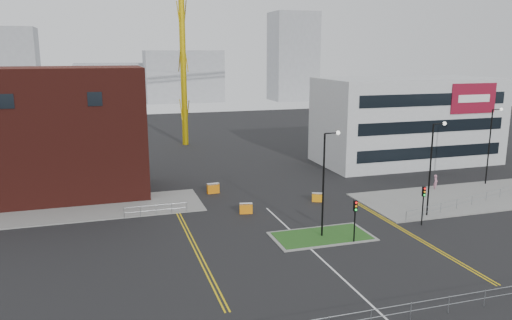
% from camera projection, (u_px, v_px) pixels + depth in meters
% --- Properties ---
extents(ground, '(200.00, 200.00, 0.00)m').
position_uv_depth(ground, '(344.00, 279.00, 34.86)').
color(ground, black).
rests_on(ground, ground).
extents(pavement_left, '(28.00, 8.00, 0.12)m').
position_uv_depth(pavement_left, '(60.00, 211.00, 49.58)').
color(pavement_left, slate).
rests_on(pavement_left, ground).
extents(pavement_right, '(24.00, 10.00, 0.12)m').
position_uv_depth(pavement_right, '(467.00, 197.00, 54.29)').
color(pavement_right, slate).
rests_on(pavement_right, ground).
extents(island_kerb, '(8.60, 4.60, 0.08)m').
position_uv_depth(island_kerb, '(322.00, 236.00, 42.90)').
color(island_kerb, slate).
rests_on(island_kerb, ground).
extents(grass_island, '(8.00, 4.00, 0.12)m').
position_uv_depth(grass_island, '(322.00, 236.00, 42.89)').
color(grass_island, '#1E4A18').
rests_on(grass_island, ground).
extents(brick_building, '(24.20, 10.07, 14.24)m').
position_uv_depth(brick_building, '(29.00, 136.00, 52.87)').
color(brick_building, '#491712').
rests_on(brick_building, ground).
extents(office_block, '(25.00, 12.20, 12.00)m').
position_uv_depth(office_block, '(407.00, 120.00, 70.96)').
color(office_block, '#B6B9BB').
rests_on(office_block, ground).
extents(streetlamp_island, '(1.46, 0.36, 9.18)m').
position_uv_depth(streetlamp_island, '(326.00, 176.00, 41.82)').
color(streetlamp_island, black).
rests_on(streetlamp_island, ground).
extents(streetlamp_right_near, '(1.46, 0.36, 9.18)m').
position_uv_depth(streetlamp_right_near, '(433.00, 162.00, 47.16)').
color(streetlamp_right_near, black).
rests_on(streetlamp_right_near, ground).
extents(streetlamp_right_far, '(1.46, 0.36, 9.18)m').
position_uv_depth(streetlamp_right_far, '(491.00, 140.00, 58.69)').
color(streetlamp_right_far, black).
rests_on(streetlamp_right_far, ground).
extents(traffic_light_island, '(0.28, 0.33, 3.65)m').
position_uv_depth(traffic_light_island, '(355.00, 213.00, 41.05)').
color(traffic_light_island, black).
rests_on(traffic_light_island, ground).
extents(traffic_light_right, '(0.28, 0.33, 3.65)m').
position_uv_depth(traffic_light_right, '(423.00, 198.00, 45.24)').
color(traffic_light_right, black).
rests_on(traffic_light_right, ground).
extents(railing_front, '(24.05, 0.05, 1.10)m').
position_uv_depth(railing_front, '(391.00, 311.00, 29.09)').
color(railing_front, gray).
rests_on(railing_front, ground).
extents(railing_left, '(6.05, 0.05, 1.10)m').
position_uv_depth(railing_left, '(156.00, 208.00, 48.31)').
color(railing_left, gray).
rests_on(railing_left, ground).
extents(railing_right, '(19.05, 5.05, 1.10)m').
position_uv_depth(railing_right, '(472.00, 199.00, 51.37)').
color(railing_right, gray).
rests_on(railing_right, ground).
extents(centre_line, '(0.15, 30.00, 0.01)m').
position_uv_depth(centre_line, '(331.00, 268.00, 36.73)').
color(centre_line, silver).
rests_on(centre_line, ground).
extents(yellow_left_a, '(0.12, 24.00, 0.01)m').
position_uv_depth(yellow_left_a, '(191.00, 243.00, 41.58)').
color(yellow_left_a, gold).
rests_on(yellow_left_a, ground).
extents(yellow_left_b, '(0.12, 24.00, 0.01)m').
position_uv_depth(yellow_left_b, '(195.00, 242.00, 41.67)').
color(yellow_left_b, gold).
rests_on(yellow_left_b, ground).
extents(yellow_right_a, '(0.12, 20.00, 0.01)m').
position_uv_depth(yellow_right_a, '(411.00, 235.00, 43.21)').
color(yellow_right_a, gold).
rests_on(yellow_right_a, ground).
extents(yellow_right_b, '(0.12, 20.00, 0.01)m').
position_uv_depth(yellow_right_b, '(414.00, 235.00, 43.30)').
color(yellow_right_b, gold).
rests_on(yellow_right_b, ground).
extents(skyline_a, '(18.00, 12.00, 22.00)m').
position_uv_depth(skyline_a, '(2.00, 69.00, 132.90)').
color(skyline_a, gray).
rests_on(skyline_a, ground).
extents(skyline_b, '(24.00, 12.00, 16.00)m').
position_uv_depth(skyline_b, '(184.00, 76.00, 157.37)').
color(skyline_b, gray).
rests_on(skyline_b, ground).
extents(skyline_c, '(14.00, 12.00, 28.00)m').
position_uv_depth(skyline_c, '(293.00, 57.00, 161.58)').
color(skyline_c, gray).
rests_on(skyline_c, ground).
extents(skyline_d, '(30.00, 12.00, 12.00)m').
position_uv_depth(skyline_d, '(124.00, 82.00, 161.90)').
color(skyline_d, gray).
rests_on(skyline_d, ground).
extents(pedestrian, '(0.77, 0.77, 1.81)m').
position_uv_depth(pedestrian, '(436.00, 182.00, 57.22)').
color(pedestrian, '#B9778E').
rests_on(pedestrian, ground).
extents(barrier_left, '(1.40, 0.56, 1.15)m').
position_uv_depth(barrier_left, '(213.00, 188.00, 55.96)').
color(barrier_left, orange).
rests_on(barrier_left, ground).
extents(barrier_mid, '(1.31, 0.65, 1.05)m').
position_uv_depth(barrier_mid, '(246.00, 208.00, 48.95)').
color(barrier_mid, orange).
rests_on(barrier_mid, ground).
extents(barrier_right, '(1.20, 0.79, 0.96)m').
position_uv_depth(barrier_right, '(317.00, 197.00, 52.83)').
color(barrier_right, orange).
rests_on(barrier_right, ground).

